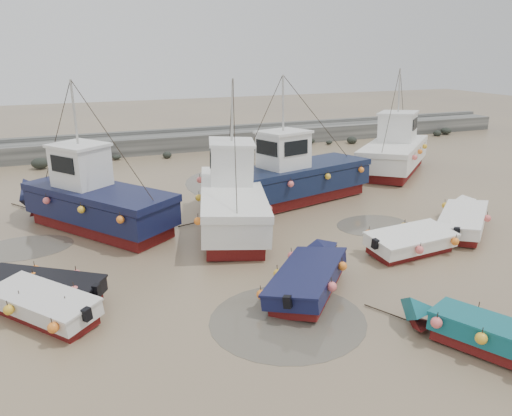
{
  "coord_description": "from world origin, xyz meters",
  "views": [
    {
      "loc": [
        -7.92,
        -14.76,
        7.51
      ],
      "look_at": [
        -0.94,
        2.69,
        1.4
      ],
      "focal_mm": 35.0,
      "sensor_mm": 36.0,
      "label": 1
    }
  ],
  "objects_px": {
    "dinghy_3": "(465,217)",
    "dinghy_4": "(29,287)",
    "dinghy_5": "(417,238)",
    "dinghy_1": "(312,273)",
    "cabin_boat_2": "(290,177)",
    "dinghy_0": "(36,299)",
    "dinghy_2": "(475,327)",
    "cabin_boat_0": "(89,198)",
    "cabin_boat_1": "(230,196)",
    "person": "(216,210)",
    "cabin_boat_3": "(396,150)"
  },
  "relations": [
    {
      "from": "dinghy_0",
      "to": "dinghy_3",
      "type": "relative_size",
      "value": 0.89
    },
    {
      "from": "cabin_boat_1",
      "to": "cabin_boat_3",
      "type": "height_order",
      "value": "same"
    },
    {
      "from": "cabin_boat_0",
      "to": "dinghy_4",
      "type": "bearing_deg",
      "value": -145.36
    },
    {
      "from": "dinghy_1",
      "to": "person",
      "type": "bearing_deg",
      "value": 135.24
    },
    {
      "from": "dinghy_2",
      "to": "cabin_boat_1",
      "type": "distance_m",
      "value": 11.64
    },
    {
      "from": "dinghy_5",
      "to": "person",
      "type": "bearing_deg",
      "value": -149.41
    },
    {
      "from": "cabin_boat_0",
      "to": "cabin_boat_1",
      "type": "height_order",
      "value": "same"
    },
    {
      "from": "dinghy_1",
      "to": "cabin_boat_3",
      "type": "height_order",
      "value": "cabin_boat_3"
    },
    {
      "from": "dinghy_3",
      "to": "dinghy_5",
      "type": "relative_size",
      "value": 0.96
    },
    {
      "from": "dinghy_0",
      "to": "dinghy_4",
      "type": "bearing_deg",
      "value": 64.89
    },
    {
      "from": "dinghy_0",
      "to": "dinghy_1",
      "type": "distance_m",
      "value": 8.35
    },
    {
      "from": "dinghy_2",
      "to": "person",
      "type": "bearing_deg",
      "value": 74.51
    },
    {
      "from": "dinghy_0",
      "to": "dinghy_4",
      "type": "relative_size",
      "value": 0.92
    },
    {
      "from": "dinghy_1",
      "to": "dinghy_2",
      "type": "xyz_separation_m",
      "value": [
        2.4,
        -4.47,
        0.03
      ]
    },
    {
      "from": "dinghy_3",
      "to": "person",
      "type": "height_order",
      "value": "dinghy_3"
    },
    {
      "from": "cabin_boat_2",
      "to": "person",
      "type": "bearing_deg",
      "value": 71.36
    },
    {
      "from": "cabin_boat_0",
      "to": "cabin_boat_2",
      "type": "bearing_deg",
      "value": -34.8
    },
    {
      "from": "dinghy_4",
      "to": "cabin_boat_2",
      "type": "bearing_deg",
      "value": -26.5
    },
    {
      "from": "cabin_boat_0",
      "to": "dinghy_0",
      "type": "bearing_deg",
      "value": -141.32
    },
    {
      "from": "dinghy_1",
      "to": "cabin_boat_2",
      "type": "height_order",
      "value": "cabin_boat_2"
    },
    {
      "from": "dinghy_0",
      "to": "cabin_boat_1",
      "type": "distance_m",
      "value": 9.49
    },
    {
      "from": "dinghy_3",
      "to": "cabin_boat_2",
      "type": "relative_size",
      "value": 0.52
    },
    {
      "from": "dinghy_5",
      "to": "dinghy_1",
      "type": "bearing_deg",
      "value": -81.36
    },
    {
      "from": "dinghy_2",
      "to": "cabin_boat_1",
      "type": "relative_size",
      "value": 0.45
    },
    {
      "from": "dinghy_4",
      "to": "person",
      "type": "xyz_separation_m",
      "value": [
        8.05,
        6.67,
        -0.55
      ]
    },
    {
      "from": "cabin_boat_0",
      "to": "cabin_boat_1",
      "type": "relative_size",
      "value": 0.85
    },
    {
      "from": "cabin_boat_0",
      "to": "dinghy_2",
      "type": "bearing_deg",
      "value": -92.27
    },
    {
      "from": "dinghy_4",
      "to": "dinghy_5",
      "type": "height_order",
      "value": "same"
    },
    {
      "from": "dinghy_3",
      "to": "cabin_boat_3",
      "type": "xyz_separation_m",
      "value": [
        3.76,
        9.89,
        0.8
      ]
    },
    {
      "from": "dinghy_2",
      "to": "cabin_boat_2",
      "type": "height_order",
      "value": "cabin_boat_2"
    },
    {
      "from": "dinghy_2",
      "to": "person",
      "type": "relative_size",
      "value": 2.59
    },
    {
      "from": "dinghy_1",
      "to": "cabin_boat_1",
      "type": "distance_m",
      "value": 6.86
    },
    {
      "from": "dinghy_3",
      "to": "dinghy_4",
      "type": "relative_size",
      "value": 1.03
    },
    {
      "from": "dinghy_0",
      "to": "dinghy_2",
      "type": "xyz_separation_m",
      "value": [
        10.62,
        -5.89,
        0.02
      ]
    },
    {
      "from": "cabin_boat_1",
      "to": "cabin_boat_2",
      "type": "distance_m",
      "value": 4.29
    },
    {
      "from": "dinghy_5",
      "to": "person",
      "type": "distance_m",
      "value": 9.58
    },
    {
      "from": "cabin_boat_0",
      "to": "cabin_boat_1",
      "type": "xyz_separation_m",
      "value": [
        5.71,
        -1.85,
        -0.02
      ]
    },
    {
      "from": "cabin_boat_2",
      "to": "cabin_boat_0",
      "type": "bearing_deg",
      "value": 76.34
    },
    {
      "from": "dinghy_4",
      "to": "cabin_boat_3",
      "type": "xyz_separation_m",
      "value": [
        20.91,
        10.03,
        0.79
      ]
    },
    {
      "from": "dinghy_2",
      "to": "cabin_boat_1",
      "type": "xyz_separation_m",
      "value": [
        -2.84,
        11.27,
        0.75
      ]
    },
    {
      "from": "dinghy_2",
      "to": "cabin_boat_2",
      "type": "xyz_separation_m",
      "value": [
        0.98,
        13.22,
        0.75
      ]
    },
    {
      "from": "dinghy_3",
      "to": "dinghy_2",
      "type": "bearing_deg",
      "value": -83.01
    },
    {
      "from": "dinghy_3",
      "to": "dinghy_4",
      "type": "distance_m",
      "value": 17.15
    },
    {
      "from": "dinghy_4",
      "to": "dinghy_1",
      "type": "bearing_deg",
      "value": -70.52
    },
    {
      "from": "dinghy_4",
      "to": "dinghy_5",
      "type": "bearing_deg",
      "value": -59.42
    },
    {
      "from": "dinghy_4",
      "to": "cabin_boat_1",
      "type": "relative_size",
      "value": 0.51
    },
    {
      "from": "dinghy_1",
      "to": "cabin_boat_3",
      "type": "xyz_separation_m",
      "value": [
        12.46,
        12.39,
        0.79
      ]
    },
    {
      "from": "dinghy_0",
      "to": "dinghy_2",
      "type": "height_order",
      "value": "same"
    },
    {
      "from": "dinghy_0",
      "to": "dinghy_3",
      "type": "height_order",
      "value": "same"
    },
    {
      "from": "cabin_boat_3",
      "to": "cabin_boat_2",
      "type": "bearing_deg",
      "value": -109.93
    }
  ]
}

